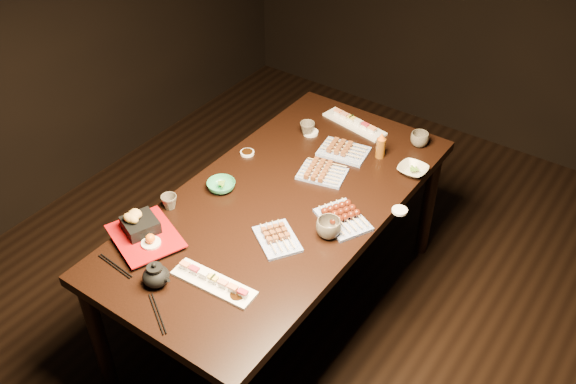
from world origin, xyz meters
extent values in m
plane|color=black|center=(0.00, 0.00, 0.00)|extent=(5.00, 5.00, 0.00)
cube|color=black|center=(-0.27, 0.34, 0.38)|extent=(1.35, 1.97, 0.75)
imported|color=#2F925D|center=(-0.55, 0.25, 0.77)|extent=(0.18, 0.18, 0.04)
imported|color=#BFB79D|center=(0.12, 0.88, 0.77)|extent=(0.14, 0.14, 0.03)
imported|color=#4E473C|center=(-0.66, 0.01, 0.78)|extent=(0.09, 0.09, 0.07)
imported|color=#4E473C|center=(0.02, 0.27, 0.79)|extent=(0.14, 0.14, 0.08)
imported|color=#4E473C|center=(-0.48, 0.86, 0.79)|extent=(0.10, 0.10, 0.07)
imported|color=#4E473C|center=(0.04, 1.11, 0.79)|extent=(0.13, 0.13, 0.07)
cylinder|color=#68370D|center=(-0.08, 0.91, 0.82)|extent=(0.06, 0.06, 0.14)
cylinder|color=white|center=(-0.63, 0.54, 0.76)|extent=(0.10, 0.10, 0.01)
cylinder|color=white|center=(0.20, 0.58, 0.76)|extent=(0.07, 0.07, 0.01)
cylinder|color=white|center=(-0.07, -0.23, 0.76)|extent=(0.10, 0.10, 0.01)
cylinder|color=white|center=(-0.47, 0.88, 0.76)|extent=(0.11, 0.11, 0.01)
camera|label=1|loc=(1.05, -1.49, 2.61)|focal=40.00mm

